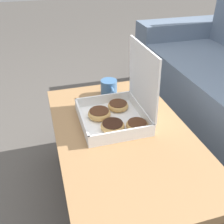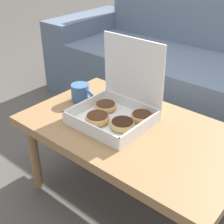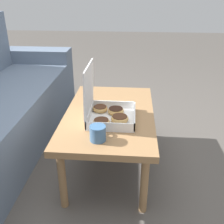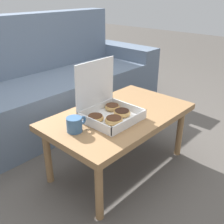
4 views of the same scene
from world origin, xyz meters
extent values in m
plane|color=#514C47|center=(0.00, 0.00, 0.00)|extent=(12.00, 12.00, 0.00)
cube|color=slate|center=(0.00, 0.64, 0.21)|extent=(2.04, 0.57, 0.43)
cube|color=slate|center=(0.00, 1.02, 0.47)|extent=(2.04, 0.20, 0.94)
cube|color=slate|center=(1.14, 0.74, 0.28)|extent=(0.24, 0.77, 0.56)
cube|color=#997047|center=(0.00, -0.18, 0.39)|extent=(0.95, 0.57, 0.04)
cylinder|color=#997047|center=(-0.41, -0.40, 0.19)|extent=(0.04, 0.04, 0.37)
cylinder|color=#997047|center=(0.41, -0.40, 0.19)|extent=(0.04, 0.04, 0.37)
cylinder|color=#997047|center=(-0.41, 0.05, 0.19)|extent=(0.04, 0.04, 0.37)
cylinder|color=#997047|center=(0.41, 0.05, 0.19)|extent=(0.04, 0.04, 0.37)
cube|color=white|center=(-0.10, -0.20, 0.42)|extent=(0.31, 0.28, 0.01)
cube|color=white|center=(-0.10, -0.34, 0.44)|extent=(0.31, 0.01, 0.05)
cube|color=white|center=(-0.10, -0.06, 0.44)|extent=(0.31, 0.01, 0.05)
cube|color=white|center=(-0.25, -0.20, 0.44)|extent=(0.01, 0.28, 0.05)
cube|color=white|center=(0.06, -0.20, 0.44)|extent=(0.01, 0.28, 0.05)
cube|color=white|center=(-0.10, -0.06, 0.61)|extent=(0.31, 0.02, 0.28)
torus|color=tan|center=(-0.18, -0.14, 0.43)|extent=(0.10, 0.10, 0.03)
cylinder|color=#472614|center=(-0.18, -0.14, 0.44)|extent=(0.09, 0.09, 0.01)
torus|color=tan|center=(-0.13, -0.25, 0.44)|extent=(0.10, 0.10, 0.04)
cylinder|color=#472614|center=(-0.13, -0.25, 0.45)|extent=(0.09, 0.09, 0.02)
torus|color=tan|center=(-0.02, -0.22, 0.44)|extent=(0.10, 0.10, 0.03)
cylinder|color=black|center=(-0.02, -0.22, 0.45)|extent=(0.09, 0.09, 0.02)
torus|color=tan|center=(0.00, -0.11, 0.44)|extent=(0.10, 0.10, 0.03)
cylinder|color=#472614|center=(0.00, -0.11, 0.45)|extent=(0.08, 0.08, 0.01)
cylinder|color=#3D6693|center=(-0.34, -0.14, 0.45)|extent=(0.09, 0.09, 0.08)
torus|color=#3D6693|center=(-0.28, -0.14, 0.46)|extent=(0.05, 0.02, 0.05)
camera|label=1|loc=(0.85, -0.48, 1.09)|focal=42.00mm
camera|label=2|loc=(0.65, -1.07, 1.11)|focal=50.00mm
camera|label=3|loc=(-1.53, -0.32, 1.16)|focal=42.00mm
camera|label=4|loc=(-1.14, -1.16, 1.13)|focal=42.00mm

